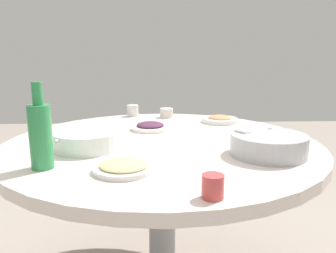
{
  "coord_description": "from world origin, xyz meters",
  "views": [
    {
      "loc": [
        -1.48,
        0.04,
        1.14
      ],
      "look_at": [
        -0.08,
        -0.02,
        0.83
      ],
      "focal_mm": 37.27,
      "sensor_mm": 36.0,
      "label": 1
    }
  ],
  "objects_px": {
    "rice_bowl": "(268,144)",
    "soup_bowl": "(87,140)",
    "dish_shrimp": "(220,119)",
    "dish_noodles": "(124,167)",
    "dish_eggplant": "(150,127)",
    "tea_cup_side": "(213,186)",
    "tea_cup_near": "(167,113)",
    "tea_cup_far": "(133,111)",
    "round_dining_table": "(162,160)",
    "green_bottle": "(41,134)"
  },
  "relations": [
    {
      "from": "dish_shrimp",
      "to": "tea_cup_side",
      "type": "height_order",
      "value": "tea_cup_side"
    },
    {
      "from": "soup_bowl",
      "to": "tea_cup_near",
      "type": "bearing_deg",
      "value": -28.07
    },
    {
      "from": "rice_bowl",
      "to": "tea_cup_side",
      "type": "relative_size",
      "value": 4.37
    },
    {
      "from": "dish_noodles",
      "to": "tea_cup_side",
      "type": "relative_size",
      "value": 3.13
    },
    {
      "from": "rice_bowl",
      "to": "green_bottle",
      "type": "height_order",
      "value": "green_bottle"
    },
    {
      "from": "dish_noodles",
      "to": "dish_shrimp",
      "type": "relative_size",
      "value": 1.05
    },
    {
      "from": "rice_bowl",
      "to": "soup_bowl",
      "type": "distance_m",
      "value": 0.72
    },
    {
      "from": "dish_noodles",
      "to": "dish_shrimp",
      "type": "height_order",
      "value": "dish_shrimp"
    },
    {
      "from": "soup_bowl",
      "to": "dish_shrimp",
      "type": "xyz_separation_m",
      "value": [
        0.5,
        -0.64,
        -0.02
      ]
    },
    {
      "from": "soup_bowl",
      "to": "dish_eggplant",
      "type": "xyz_separation_m",
      "value": [
        0.33,
        -0.25,
        -0.02
      ]
    },
    {
      "from": "soup_bowl",
      "to": "tea_cup_side",
      "type": "height_order",
      "value": "soup_bowl"
    },
    {
      "from": "rice_bowl",
      "to": "green_bottle",
      "type": "bearing_deg",
      "value": 98.0
    },
    {
      "from": "dish_shrimp",
      "to": "tea_cup_side",
      "type": "xyz_separation_m",
      "value": [
        -1.0,
        0.21,
        0.02
      ]
    },
    {
      "from": "rice_bowl",
      "to": "tea_cup_near",
      "type": "xyz_separation_m",
      "value": [
        0.78,
        0.36,
        -0.02
      ]
    },
    {
      "from": "dish_shrimp",
      "to": "tea_cup_side",
      "type": "distance_m",
      "value": 1.02
    },
    {
      "from": "round_dining_table",
      "to": "dish_shrimp",
      "type": "height_order",
      "value": "dish_shrimp"
    },
    {
      "from": "rice_bowl",
      "to": "tea_cup_far",
      "type": "relative_size",
      "value": 4.19
    },
    {
      "from": "green_bottle",
      "to": "dish_eggplant",
      "type": "bearing_deg",
      "value": -32.44
    },
    {
      "from": "soup_bowl",
      "to": "green_bottle",
      "type": "distance_m",
      "value": 0.27
    },
    {
      "from": "soup_bowl",
      "to": "tea_cup_side",
      "type": "relative_size",
      "value": 4.21
    },
    {
      "from": "soup_bowl",
      "to": "dish_eggplant",
      "type": "bearing_deg",
      "value": -37.51
    },
    {
      "from": "dish_noodles",
      "to": "dish_eggplant",
      "type": "bearing_deg",
      "value": -7.84
    },
    {
      "from": "green_bottle",
      "to": "dish_noodles",
      "type": "bearing_deg",
      "value": -98.55
    },
    {
      "from": "dish_noodles",
      "to": "green_bottle",
      "type": "relative_size",
      "value": 0.71
    },
    {
      "from": "round_dining_table",
      "to": "tea_cup_near",
      "type": "bearing_deg",
      "value": -4.38
    },
    {
      "from": "tea_cup_near",
      "to": "tea_cup_far",
      "type": "relative_size",
      "value": 1.1
    },
    {
      "from": "tea_cup_side",
      "to": "dish_noodles",
      "type": "bearing_deg",
      "value": 48.61
    },
    {
      "from": "tea_cup_near",
      "to": "tea_cup_far",
      "type": "bearing_deg",
      "value": 75.48
    },
    {
      "from": "dish_eggplant",
      "to": "soup_bowl",
      "type": "bearing_deg",
      "value": 142.49
    },
    {
      "from": "tea_cup_side",
      "to": "soup_bowl",
      "type": "bearing_deg",
      "value": 40.09
    },
    {
      "from": "round_dining_table",
      "to": "rice_bowl",
      "type": "relative_size",
      "value": 4.74
    },
    {
      "from": "dish_noodles",
      "to": "tea_cup_far",
      "type": "bearing_deg",
      "value": 1.41
    },
    {
      "from": "dish_eggplant",
      "to": "tea_cup_side",
      "type": "relative_size",
      "value": 2.9
    },
    {
      "from": "dish_shrimp",
      "to": "dish_noodles",
      "type": "bearing_deg",
      "value": 148.87
    },
    {
      "from": "soup_bowl",
      "to": "rice_bowl",
      "type": "bearing_deg",
      "value": -99.98
    },
    {
      "from": "dish_noodles",
      "to": "tea_cup_near",
      "type": "height_order",
      "value": "tea_cup_near"
    },
    {
      "from": "green_bottle",
      "to": "tea_cup_near",
      "type": "bearing_deg",
      "value": -27.1
    },
    {
      "from": "dish_noodles",
      "to": "tea_cup_near",
      "type": "bearing_deg",
      "value": -10.85
    },
    {
      "from": "green_bottle",
      "to": "tea_cup_near",
      "type": "relative_size",
      "value": 3.85
    },
    {
      "from": "rice_bowl",
      "to": "dish_eggplant",
      "type": "distance_m",
      "value": 0.64
    },
    {
      "from": "tea_cup_near",
      "to": "rice_bowl",
      "type": "bearing_deg",
      "value": -155.28
    },
    {
      "from": "dish_eggplant",
      "to": "green_bottle",
      "type": "bearing_deg",
      "value": 147.56
    },
    {
      "from": "round_dining_table",
      "to": "dish_shrimp",
      "type": "distance_m",
      "value": 0.53
    },
    {
      "from": "soup_bowl",
      "to": "dish_eggplant",
      "type": "relative_size",
      "value": 1.46
    },
    {
      "from": "dish_eggplant",
      "to": "dish_shrimp",
      "type": "height_order",
      "value": "same"
    },
    {
      "from": "soup_bowl",
      "to": "tea_cup_far",
      "type": "distance_m",
      "value": 0.72
    },
    {
      "from": "green_bottle",
      "to": "tea_cup_side",
      "type": "bearing_deg",
      "value": -116.7
    },
    {
      "from": "round_dining_table",
      "to": "tea_cup_near",
      "type": "distance_m",
      "value": 0.57
    },
    {
      "from": "dish_noodles",
      "to": "dish_eggplant",
      "type": "height_order",
      "value": "dish_eggplant"
    },
    {
      "from": "dish_eggplant",
      "to": "tea_cup_far",
      "type": "height_order",
      "value": "tea_cup_far"
    }
  ]
}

